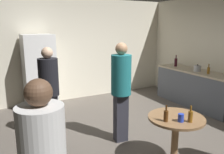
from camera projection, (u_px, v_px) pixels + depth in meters
The scene contains 13 objects.
ground_plane at pixel (132, 136), 4.43m from camera, with size 5.20×5.20×0.10m, color #5B544C.
wall_back at pixel (80, 50), 6.39m from camera, with size 5.32×0.06×2.70m, color silver.
refrigerator at pixel (39, 73), 5.56m from camera, with size 0.70×0.68×1.80m.
kitchen_counter at pixel (195, 88), 5.91m from camera, with size 0.64×2.21×0.90m.
kettle at pixel (197, 68), 5.70m from camera, with size 0.24×0.17×0.18m.
wine_bottle_on_counter at pixel (176, 62), 6.38m from camera, with size 0.08×0.08×0.31m.
beer_bottle_on_counter at pixel (208, 70), 5.40m from camera, with size 0.06×0.06×0.23m.
foreground_table at pixel (176, 124), 3.34m from camera, with size 0.80×0.80×0.73m.
beer_bottle_amber at pixel (190, 116), 3.13m from camera, with size 0.06×0.06×0.23m.
beer_bottle_brown at pixel (166, 116), 3.15m from camera, with size 0.06×0.06×0.23m.
plastic_cup_blue at pixel (181, 118), 3.14m from camera, with size 0.08×0.08×0.11m, color blue.
person_in_teal_shirt at pixel (121, 85), 3.96m from camera, with size 0.37×0.37×1.73m.
person_in_black_shirt at pixel (49, 87), 4.06m from camera, with size 0.47×0.47×1.65m.
Camera 1 is at (-2.26, -3.42, 2.01)m, focal length 37.55 mm.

